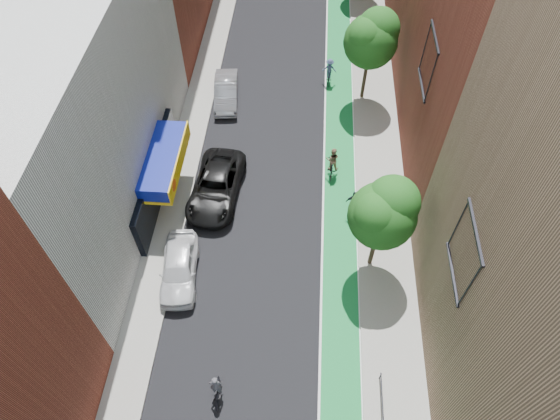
% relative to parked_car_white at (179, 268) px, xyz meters
% --- Properties ---
extents(bike_lane, '(2.00, 68.00, 0.01)m').
position_rel_parked_car_white_xyz_m(bike_lane, '(8.60, 17.45, -0.78)').
color(bike_lane, '#147334').
rests_on(bike_lane, ground).
extents(sidewalk_left, '(2.00, 68.00, 0.15)m').
position_rel_parked_car_white_xyz_m(sidewalk_left, '(-1.40, 17.45, -0.71)').
color(sidewalk_left, gray).
rests_on(sidewalk_left, ground).
extents(sidewalk_right, '(3.00, 68.00, 0.15)m').
position_rel_parked_car_white_xyz_m(sidewalk_right, '(11.10, 17.45, -0.71)').
color(sidewalk_right, gray).
rests_on(sidewalk_right, ground).
extents(building_left_white, '(8.00, 20.00, 12.00)m').
position_rel_parked_car_white_xyz_m(building_left_white, '(-6.40, 5.45, 5.21)').
color(building_left_white, silver).
rests_on(building_left_white, ground).
extents(tree_near, '(3.40, 3.36, 6.42)m').
position_rel_parked_car_white_xyz_m(tree_near, '(10.25, 1.47, 3.87)').
color(tree_near, '#332619').
rests_on(tree_near, ground).
extents(tree_mid, '(3.55, 3.53, 6.74)m').
position_rel_parked_car_white_xyz_m(tree_mid, '(10.25, 15.47, 4.10)').
color(tree_mid, '#332619').
rests_on(tree_mid, ground).
extents(parked_car_white, '(2.33, 4.79, 1.57)m').
position_rel_parked_car_white_xyz_m(parked_car_white, '(0.00, 0.00, 0.00)').
color(parked_car_white, silver).
rests_on(parked_car_white, ground).
extents(parked_car_black, '(3.19, 6.08, 1.63)m').
position_rel_parked_car_white_xyz_m(parked_car_black, '(1.14, 5.72, 0.03)').
color(parked_car_black, black).
rests_on(parked_car_black, ground).
extents(parked_car_silver, '(2.03, 4.65, 1.48)m').
position_rel_parked_car_white_xyz_m(parked_car_silver, '(0.55, 14.53, -0.04)').
color(parked_car_silver, '#9C9FA5').
rests_on(parked_car_silver, ground).
extents(cyclist_lead, '(0.71, 1.65, 1.94)m').
position_rel_parked_car_white_xyz_m(cyclist_lead, '(2.91, -6.18, -0.14)').
color(cyclist_lead, black).
rests_on(cyclist_lead, ground).
extents(cyclist_lane_near, '(0.85, 1.87, 2.04)m').
position_rel_parked_car_white_xyz_m(cyclist_lane_near, '(8.05, 8.01, 0.06)').
color(cyclist_lane_near, black).
rests_on(cyclist_lane_near, ground).
extents(cyclist_lane_mid, '(0.92, 1.83, 1.91)m').
position_rel_parked_car_white_xyz_m(cyclist_lane_mid, '(9.30, 4.81, -0.10)').
color(cyclist_lane_mid, black).
rests_on(cyclist_lane_mid, ground).
extents(cyclist_lane_far, '(1.06, 1.49, 1.92)m').
position_rel_parked_car_white_xyz_m(cyclist_lane_far, '(7.80, 17.09, 0.10)').
color(cyclist_lane_far, black).
rests_on(cyclist_lane_far, ground).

